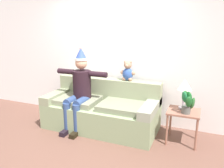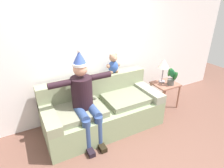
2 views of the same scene
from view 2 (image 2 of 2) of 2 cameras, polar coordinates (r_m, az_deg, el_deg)
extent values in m
plane|color=brown|center=(3.04, 5.84, -22.34)|extent=(10.00, 10.00, 0.00)
cube|color=white|center=(3.54, -7.37, 10.58)|extent=(7.00, 0.10, 2.70)
cube|color=gray|center=(3.50, -2.68, -9.64)|extent=(2.10, 0.95, 0.47)
cube|color=gray|center=(3.56, -5.30, -0.84)|extent=(2.10, 0.24, 0.42)
cube|color=gray|center=(3.12, -18.71, -9.18)|extent=(0.22, 0.95, 0.15)
cube|color=gray|center=(3.78, 10.14, -1.80)|extent=(0.22, 0.95, 0.15)
cube|color=gray|center=(3.17, -10.16, -8.07)|extent=(0.84, 0.66, 0.10)
cube|color=gray|center=(3.51, 4.55, -4.16)|extent=(0.84, 0.66, 0.10)
cylinder|color=black|center=(3.06, -9.12, -2.52)|extent=(0.34, 0.34, 0.52)
sphere|color=tan|center=(2.90, -9.66, 4.50)|extent=(0.22, 0.22, 0.22)
cylinder|color=white|center=(2.87, -9.77, 5.93)|extent=(0.23, 0.23, 0.04)
cone|color=#334B99|center=(2.84, -9.93, 8.03)|extent=(0.21, 0.21, 0.20)
sphere|color=white|center=(2.81, -10.08, 9.97)|extent=(0.06, 0.06, 0.06)
cylinder|color=navy|center=(3.00, -9.28, -8.91)|extent=(0.14, 0.40, 0.14)
cylinder|color=navy|center=(3.02, -7.56, -15.27)|extent=(0.13, 0.13, 0.57)
cube|color=black|center=(3.13, -6.73, -19.52)|extent=(0.10, 0.24, 0.08)
cylinder|color=navy|center=(3.06, -5.72, -7.98)|extent=(0.14, 0.40, 0.14)
cylinder|color=navy|center=(3.08, -3.99, -14.22)|extent=(0.13, 0.13, 0.57)
cube|color=black|center=(3.18, -3.22, -18.41)|extent=(0.10, 0.24, 0.08)
cylinder|color=black|center=(2.89, -15.75, -0.08)|extent=(0.34, 0.10, 0.10)
cylinder|color=black|center=(3.08, -3.45, 2.48)|extent=(0.34, 0.10, 0.10)
ellipsoid|color=#3253A0|center=(3.59, 0.39, 5.26)|extent=(0.20, 0.16, 0.24)
sphere|color=tan|center=(3.53, 0.40, 8.01)|extent=(0.15, 0.15, 0.15)
sphere|color=tan|center=(3.48, 0.88, 7.59)|extent=(0.07, 0.07, 0.07)
sphere|color=tan|center=(3.49, -0.36, 8.71)|extent=(0.05, 0.05, 0.05)
sphere|color=tan|center=(3.54, 1.16, 8.94)|extent=(0.05, 0.05, 0.05)
sphere|color=tan|center=(3.53, -1.11, 5.44)|extent=(0.08, 0.08, 0.08)
sphere|color=tan|center=(3.56, -0.23, 3.67)|extent=(0.08, 0.08, 0.08)
sphere|color=tan|center=(3.62, 1.86, 5.97)|extent=(0.08, 0.08, 0.08)
sphere|color=tan|center=(3.62, 1.45, 4.00)|extent=(0.08, 0.08, 0.08)
cube|color=#915D4C|center=(4.13, 15.95, 0.01)|extent=(0.51, 0.45, 0.03)
cylinder|color=#915D4C|center=(3.99, 15.01, -5.32)|extent=(0.04, 0.04, 0.53)
cylinder|color=#915D4C|center=(4.28, 19.49, -3.74)|extent=(0.04, 0.04, 0.53)
cylinder|color=#915D4C|center=(4.24, 11.49, -3.01)|extent=(0.04, 0.04, 0.53)
cylinder|color=#915D4C|center=(4.52, 15.95, -1.67)|extent=(0.04, 0.04, 0.53)
cylinder|color=gray|center=(4.16, 14.86, 0.77)|extent=(0.14, 0.14, 0.03)
cylinder|color=gray|center=(4.09, 15.11, 2.87)|extent=(0.02, 0.02, 0.30)
cone|color=silver|center=(4.01, 15.49, 6.03)|extent=(0.24, 0.24, 0.18)
cylinder|color=#595A55|center=(4.06, 17.40, 0.54)|extent=(0.14, 0.14, 0.12)
ellipsoid|color=#265927|center=(4.07, 18.51, 2.33)|extent=(0.09, 0.11, 0.19)
ellipsoid|color=#1B5C25|center=(4.03, 17.58, 3.43)|extent=(0.15, 0.12, 0.20)
ellipsoid|color=#265C29|center=(3.97, 17.05, 3.43)|extent=(0.11, 0.14, 0.19)
ellipsoid|color=#1A6435|center=(3.93, 17.86, 3.10)|extent=(0.15, 0.11, 0.20)
ellipsoid|color=#1D5C26|center=(3.97, 18.80, 2.32)|extent=(0.12, 0.13, 0.20)
camera|label=1|loc=(3.13, 79.30, -1.52)|focal=36.49mm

